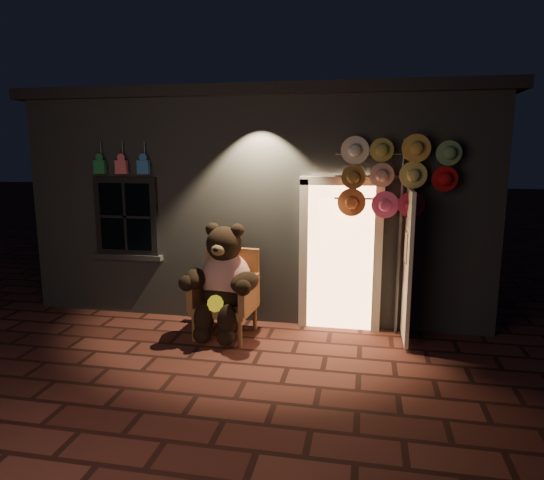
# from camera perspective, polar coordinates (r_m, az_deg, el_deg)

# --- Properties ---
(ground) EXTENTS (60.00, 60.00, 0.00)m
(ground) POSITION_cam_1_polar(r_m,az_deg,el_deg) (6.13, -6.11, -14.07)
(ground) COLOR brown
(ground) RESTS_ON ground
(shop_building) EXTENTS (7.30, 5.95, 3.51)m
(shop_building) POSITION_cam_1_polar(r_m,az_deg,el_deg) (9.49, 0.77, 5.61)
(shop_building) COLOR slate
(shop_building) RESTS_ON ground
(wicker_armchair) EXTENTS (0.88, 0.80, 1.19)m
(wicker_armchair) POSITION_cam_1_polar(r_m,az_deg,el_deg) (6.82, -5.29, -6.17)
(wicker_armchair) COLOR olive
(wicker_armchair) RESTS_ON ground
(teddy_bear) EXTENTS (1.13, 0.91, 1.55)m
(teddy_bear) POSITION_cam_1_polar(r_m,az_deg,el_deg) (6.63, -5.76, -4.82)
(teddy_bear) COLOR #B02812
(teddy_bear) RESTS_ON ground
(hat_rack) EXTENTS (1.61, 0.22, 2.72)m
(hat_rack) POSITION_cam_1_polar(r_m,az_deg,el_deg) (6.62, 14.25, 7.21)
(hat_rack) COLOR #59595E
(hat_rack) RESTS_ON ground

